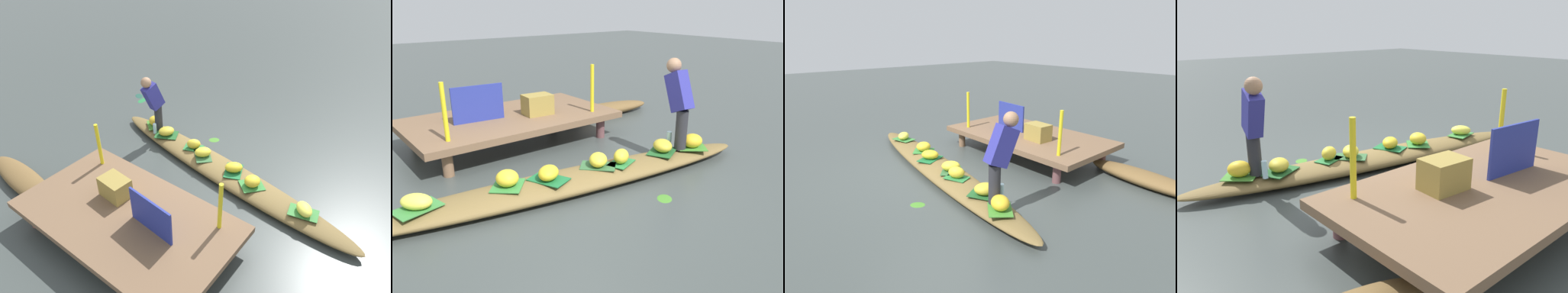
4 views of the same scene
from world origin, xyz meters
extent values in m
plane|color=#3E4543|center=(0.00, 0.00, 0.00)|extent=(40.00, 40.00, 0.00)
cube|color=brown|center=(0.30, 2.02, 0.38)|extent=(3.20, 1.80, 0.10)
cylinder|color=brown|center=(-0.98, 1.30, 0.17)|extent=(0.14, 0.14, 0.33)
cylinder|color=brown|center=(1.58, 1.30, 0.17)|extent=(0.14, 0.14, 0.33)
ellipsoid|color=brown|center=(0.00, 0.00, 0.11)|extent=(5.40, 1.45, 0.21)
cube|color=#3F842D|center=(1.89, -0.33, 0.22)|extent=(0.49, 0.48, 0.01)
ellipsoid|color=yellow|center=(1.89, -0.33, 0.31)|extent=(0.36, 0.34, 0.20)
cube|color=#2C7A3C|center=(0.72, -0.14, 0.22)|extent=(0.43, 0.36, 0.01)
ellipsoid|color=gold|center=(0.72, -0.14, 0.31)|extent=(0.32, 0.30, 0.18)
cube|color=#1B6834|center=(-0.27, 0.01, 0.22)|extent=(0.44, 0.51, 0.01)
ellipsoid|color=gold|center=(-0.27, 0.01, 0.30)|extent=(0.38, 0.37, 0.16)
cube|color=#205827|center=(1.44, -0.18, 0.22)|extent=(0.54, 0.49, 0.01)
ellipsoid|color=gold|center=(1.44, -0.18, 0.30)|extent=(0.38, 0.40, 0.17)
cube|color=#336336|center=(0.43, -0.04, 0.22)|extent=(0.51, 0.51, 0.01)
ellipsoid|color=yellow|center=(0.43, -0.04, 0.30)|extent=(0.37, 0.38, 0.17)
cube|color=#3A833A|center=(-1.66, 0.23, 0.22)|extent=(0.50, 0.37, 0.01)
ellipsoid|color=#EBE44B|center=(-1.66, 0.23, 0.29)|extent=(0.38, 0.38, 0.15)
cube|color=#358238|center=(-0.72, 0.15, 0.22)|extent=(0.49, 0.50, 0.01)
ellipsoid|color=yellow|center=(-0.72, 0.15, 0.31)|extent=(0.33, 0.34, 0.18)
cylinder|color=#28282D|center=(1.71, -0.26, 0.49)|extent=(0.16, 0.16, 0.55)
cube|color=navy|center=(1.73, -0.16, 1.00)|extent=(0.25, 0.48, 0.59)
sphere|color=#9E7556|center=(1.75, -0.02, 1.33)|extent=(0.20, 0.20, 0.20)
cylinder|color=#B0DBE7|center=(1.67, -0.09, 0.32)|extent=(0.07, 0.07, 0.22)
cube|color=navy|center=(-0.20, 2.02, 0.71)|extent=(0.78, 0.10, 0.55)
cylinder|color=yellow|center=(-0.90, 1.42, 0.82)|extent=(0.06, 0.06, 0.77)
cylinder|color=yellow|center=(1.50, 1.42, 0.82)|extent=(0.06, 0.06, 0.77)
cube|color=olive|center=(0.71, 1.82, 0.59)|extent=(0.46, 0.35, 0.32)
ellipsoid|color=#43842A|center=(0.74, -0.87, 0.00)|extent=(0.28, 0.27, 0.01)
camera|label=1|loc=(-2.70, 4.34, 4.14)|focal=32.89mm
camera|label=2|loc=(-2.49, -3.55, 2.14)|focal=36.64mm
camera|label=3|loc=(4.57, -2.99, 2.33)|focal=30.43mm
camera|label=4|loc=(3.51, 4.07, 1.98)|focal=35.96mm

